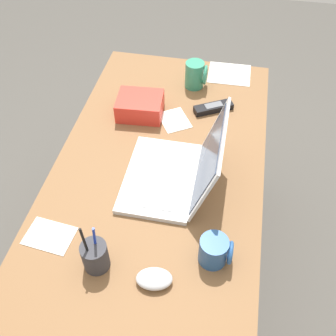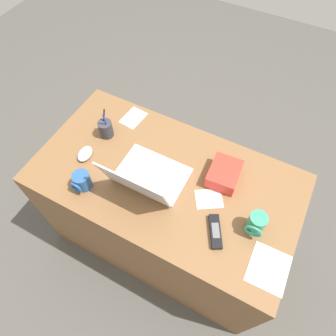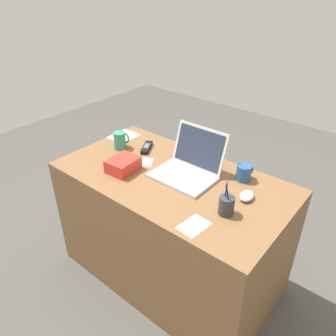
{
  "view_description": "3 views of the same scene",
  "coord_description": "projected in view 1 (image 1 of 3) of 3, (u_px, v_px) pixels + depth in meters",
  "views": [
    {
      "loc": [
        0.88,
        0.2,
        1.75
      ],
      "look_at": [
        0.06,
        0.04,
        0.82
      ],
      "focal_mm": 42.04,
      "sensor_mm": 36.0,
      "label": 1
    },
    {
      "loc": [
        -0.36,
        0.66,
        2.0
      ],
      "look_at": [
        -0.01,
        -0.01,
        0.82
      ],
      "focal_mm": 32.14,
      "sensor_mm": 36.0,
      "label": 2
    },
    {
      "loc": [
        0.95,
        -1.18,
        1.72
      ],
      "look_at": [
        0.0,
        -0.04,
        0.82
      ],
      "focal_mm": 34.98,
      "sensor_mm": 36.0,
      "label": 3
    }
  ],
  "objects": [
    {
      "name": "snack_bag",
      "position": [
        140.0,
        106.0,
        1.49
      ],
      "size": [
        0.15,
        0.18,
        0.07
      ],
      "primitive_type": "cube",
      "rotation": [
        0.0,
        0.0,
        0.07
      ],
      "color": "red",
      "rests_on": "desk"
    },
    {
      "name": "ground_plane",
      "position": [
        162.0,
        269.0,
        1.9
      ],
      "size": [
        6.0,
        6.0,
        0.0
      ],
      "primitive_type": "plane",
      "color": "#4C4944"
    },
    {
      "name": "desk",
      "position": [
        161.0,
        226.0,
        1.62
      ],
      "size": [
        1.3,
        0.71,
        0.75
      ],
      "primitive_type": "cube",
      "color": "brown",
      "rests_on": "ground"
    },
    {
      "name": "paper_note_right",
      "position": [
        174.0,
        120.0,
        1.49
      ],
      "size": [
        0.16,
        0.15,
        0.0
      ],
      "primitive_type": "cube",
      "rotation": [
        0.0,
        0.0,
        0.56
      ],
      "color": "white",
      "rests_on": "desk"
    },
    {
      "name": "laptop",
      "position": [
        176.0,
        171.0,
        1.25
      ],
      "size": [
        0.33,
        0.3,
        0.24
      ],
      "color": "silver",
      "rests_on": "desk"
    },
    {
      "name": "computer_mouse",
      "position": [
        154.0,
        279.0,
        1.04
      ],
      "size": [
        0.08,
        0.11,
        0.03
      ],
      "primitive_type": "ellipsoid",
      "rotation": [
        0.0,
        0.0,
        0.16
      ],
      "color": "silver",
      "rests_on": "desk"
    },
    {
      "name": "coffee_mug_tall",
      "position": [
        196.0,
        75.0,
        1.59
      ],
      "size": [
        0.08,
        0.09,
        0.11
      ],
      "color": "#338C6B",
      "rests_on": "desk"
    },
    {
      "name": "coffee_mug_white",
      "position": [
        215.0,
        251.0,
        1.07
      ],
      "size": [
        0.08,
        0.09,
        0.09
      ],
      "color": "#26518C",
      "rests_on": "desk"
    },
    {
      "name": "paper_note_left",
      "position": [
        50.0,
        236.0,
        1.15
      ],
      "size": [
        0.11,
        0.15,
        0.0
      ],
      "primitive_type": "cube",
      "rotation": [
        0.0,
        0.0,
        -0.1
      ],
      "color": "white",
      "rests_on": "desk"
    },
    {
      "name": "pen_holder",
      "position": [
        95.0,
        256.0,
        1.06
      ],
      "size": [
        0.07,
        0.07,
        0.17
      ],
      "color": "#333338",
      "rests_on": "desk"
    },
    {
      "name": "cordless_phone",
      "position": [
        213.0,
        108.0,
        1.52
      ],
      "size": [
        0.11,
        0.15,
        0.03
      ],
      "color": "black",
      "rests_on": "desk"
    },
    {
      "name": "paper_note_near_laptop",
      "position": [
        229.0,
        74.0,
        1.69
      ],
      "size": [
        0.16,
        0.18,
        0.0
      ],
      "primitive_type": "cube",
      "rotation": [
        0.0,
        0.0,
        0.03
      ],
      "color": "white",
      "rests_on": "desk"
    }
  ]
}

